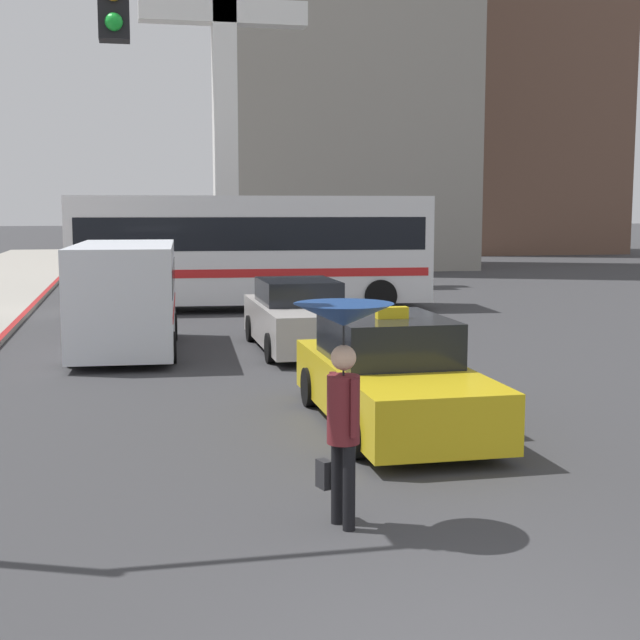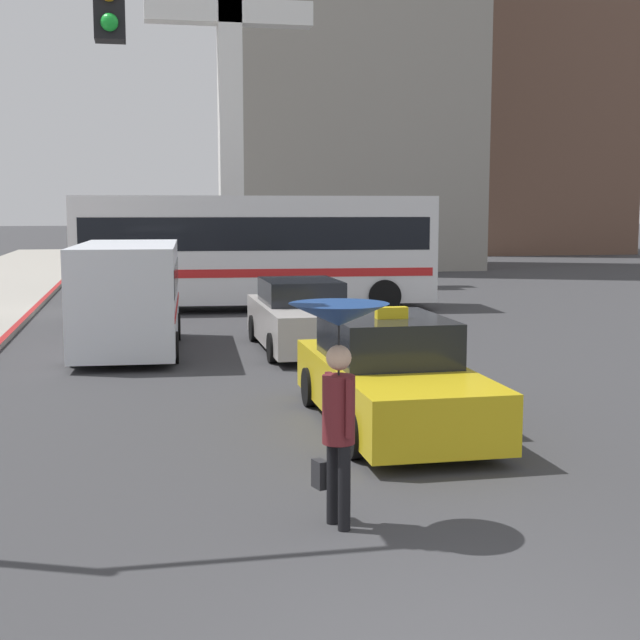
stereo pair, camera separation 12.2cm
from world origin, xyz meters
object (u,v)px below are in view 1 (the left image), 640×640
Objects in this scene: taxi at (390,377)px; sedan_red at (299,318)px; monument_cross at (224,72)px; ambulance_van at (125,292)px; city_bus at (251,247)px; pedestrian_with_umbrella at (343,355)px.

taxi is 6.87m from sedan_red.
monument_cross reaches higher than sedan_red.
taxi is 24.41m from monument_cross.
sedan_red is 0.91× the size of ambulance_van.
sedan_red is 0.44× the size of city_bus.
ambulance_van is 0.36× the size of monument_cross.
ambulance_van is at bearing -103.54° from monument_cross.
pedestrian_with_umbrella reaches higher than sedan_red.
ambulance_van is 0.49× the size of city_bus.
city_bus is 0.74× the size of monument_cross.
monument_cross reaches higher than taxi.
taxi is 8.17m from ambulance_van.
pedestrian_with_umbrella is at bearing 103.80° from ambulance_van.
taxi is at bearing -90.49° from monument_cross.
city_bus reaches higher than pedestrian_with_umbrella.
pedestrian_with_umbrella is (-1.60, -10.64, 0.98)m from sedan_red.
monument_cross reaches higher than pedestrian_with_umbrella.
city_bus reaches higher than taxi.
ambulance_van is 2.41× the size of pedestrian_with_umbrella.
monument_cross is (3.84, 15.93, 6.94)m from ambulance_van.
taxi is 4.22m from pedestrian_with_umbrella.
city_bus is (0.01, 7.78, 1.18)m from sedan_red.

